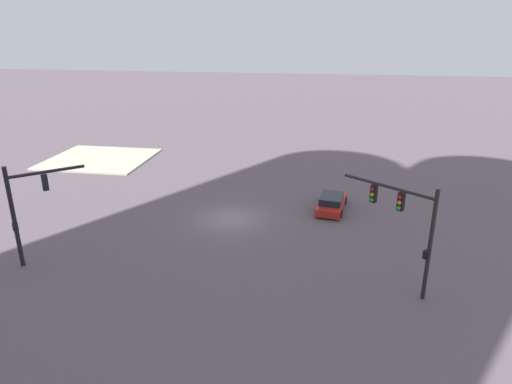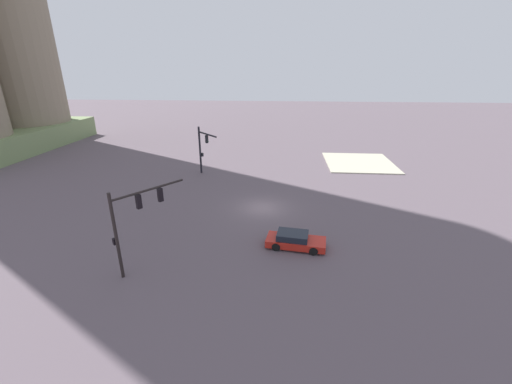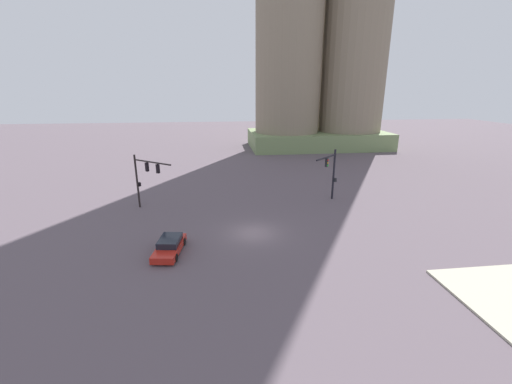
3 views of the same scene
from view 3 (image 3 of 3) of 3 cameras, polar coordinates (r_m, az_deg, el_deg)
ground_plane at (r=30.87m, az=-0.46°, el=-7.09°), size 214.51×214.51×0.00m
traffic_signal_near_corner at (r=39.52m, az=12.87°, el=3.80°), size 3.51×3.00×6.06m
traffic_signal_opposite_side at (r=37.53m, az=-18.70°, el=3.01°), size 4.37×3.64×6.00m
sedan_car_approaching at (r=28.10m, az=-14.73°, el=-9.02°), size 2.42×4.73×1.21m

